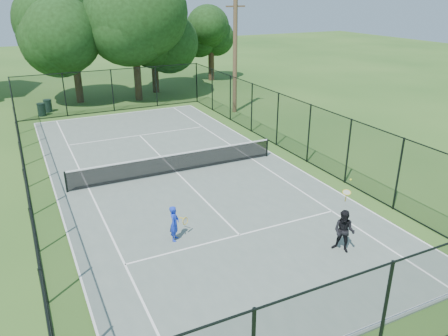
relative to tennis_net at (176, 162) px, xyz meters
name	(u,v)px	position (x,y,z in m)	size (l,w,h in m)	color
ground	(177,174)	(0.00, 0.00, -0.58)	(120.00, 120.00, 0.00)	#27511B
tennis_court	(177,173)	(0.00, 0.00, -0.55)	(11.00, 24.00, 0.06)	slate
tennis_net	(176,162)	(0.00, 0.00, 0.00)	(10.08, 0.08, 0.95)	black
fence	(176,144)	(0.00, 0.00, 0.92)	(13.10, 26.10, 3.00)	black
tree_near_left	(72,37)	(-1.76, 16.90, 4.36)	(6.16, 6.16, 8.04)	#332114
tree_near_mid	(134,25)	(2.60, 15.67, 5.11)	(7.06, 7.06, 9.24)	#332114
tree_near_right	(153,37)	(4.71, 17.85, 4.01)	(5.23, 5.23, 7.22)	#332114
tree_far_right	(211,37)	(11.25, 20.72, 3.44)	(4.90, 4.90, 6.49)	#332114
trash_bin_left	(42,110)	(-4.82, 13.91, -0.13)	(0.58, 0.58, 0.88)	black
trash_bin_right	(48,106)	(-4.31, 14.84, -0.12)	(0.58, 0.58, 0.90)	black
utility_pole	(235,55)	(7.75, 9.00, 3.41)	(1.40, 0.30, 7.85)	#4C3823
player_blue	(175,223)	(-2.15, -5.68, 0.12)	(0.84, 0.56, 1.29)	#1631C2
player_black	(344,231)	(2.60, -8.78, 0.23)	(0.97, 1.00, 2.32)	black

